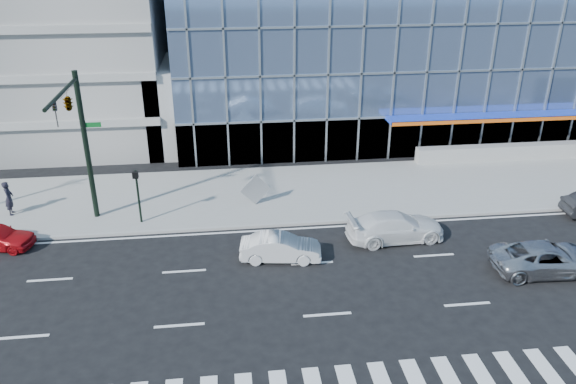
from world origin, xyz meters
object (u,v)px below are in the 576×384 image
object	(u,v)px
ped_signal_post	(137,188)
silver_suv	(546,258)
traffic_signal	(74,118)
white_suv	(395,227)
white_sedan	(281,248)
pedestrian	(9,198)
tilted_panel	(256,190)

from	to	relation	value
ped_signal_post	silver_suv	size ratio (longest dim) A/B	0.60
traffic_signal	silver_suv	size ratio (longest dim) A/B	1.60
traffic_signal	silver_suv	bearing A→B (deg)	-16.87
ped_signal_post	white_suv	world-z (taller)	ped_signal_post
traffic_signal	white_sedan	distance (m)	11.75
traffic_signal	white_suv	distance (m)	16.71
ped_signal_post	white_sedan	bearing A→B (deg)	-31.96
silver_suv	white_suv	distance (m)	7.08
traffic_signal	pedestrian	bearing A→B (deg)	154.59
ped_signal_post	white_sedan	distance (m)	8.45
white_sedan	pedestrian	bearing A→B (deg)	73.54
traffic_signal	tilted_panel	world-z (taller)	traffic_signal
white_suv	tilted_panel	bearing A→B (deg)	51.50
silver_suv	pedestrian	xyz separation A→B (m)	(-26.27, 8.77, 0.42)
ped_signal_post	pedestrian	world-z (taller)	ped_signal_post
traffic_signal	white_suv	xyz separation A→B (m)	(15.55, -2.77, -5.44)
silver_suv	pedestrian	size ratio (longest dim) A/B	2.59
ped_signal_post	tilted_panel	bearing A→B (deg)	13.44
silver_suv	white_suv	world-z (taller)	white_suv
white_suv	tilted_panel	world-z (taller)	tilted_panel
white_suv	traffic_signal	bearing A→B (deg)	75.73
white_sedan	tilted_panel	world-z (taller)	tilted_panel
white_suv	tilted_panel	distance (m)	8.24
traffic_signal	pedestrian	xyz separation A→B (m)	(-4.71, 2.24, -5.05)
silver_suv	white_suv	size ratio (longest dim) A/B	1.00
pedestrian	tilted_panel	bearing A→B (deg)	-99.63
tilted_panel	white_sedan	bearing A→B (deg)	-96.71
traffic_signal	silver_suv	distance (m)	23.18
silver_suv	tilted_panel	size ratio (longest dim) A/B	3.84
white_suv	white_sedan	distance (m)	6.13
tilted_panel	traffic_signal	bearing A→B (deg)	177.67
traffic_signal	white_suv	world-z (taller)	traffic_signal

